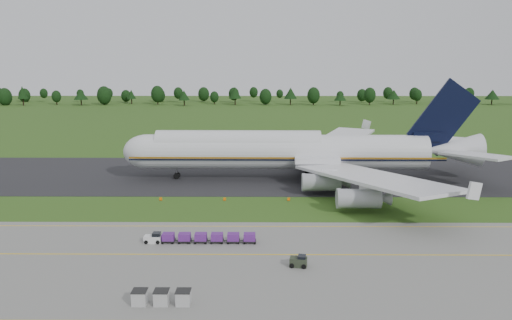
{
  "coord_description": "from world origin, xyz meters",
  "views": [
    {
      "loc": [
        6.37,
        -87.04,
        26.32
      ],
      "look_at": [
        5.75,
        2.0,
        8.63
      ],
      "focal_mm": 35.0,
      "sensor_mm": 36.0,
      "label": 1
    }
  ],
  "objects_px": {
    "baggage_train": "(199,238)",
    "uld_row": "(162,297)",
    "aircraft": "(293,151)",
    "utility_cart": "(298,262)",
    "edge_markers": "(257,199)"
  },
  "relations": [
    {
      "from": "baggage_train",
      "to": "uld_row",
      "type": "distance_m",
      "value": 19.06
    },
    {
      "from": "aircraft",
      "to": "baggage_train",
      "type": "bearing_deg",
      "value": -112.02
    },
    {
      "from": "aircraft",
      "to": "utility_cart",
      "type": "bearing_deg",
      "value": -92.84
    },
    {
      "from": "baggage_train",
      "to": "uld_row",
      "type": "xyz_separation_m",
      "value": [
        -1.81,
        -18.97,
        0.03
      ]
    },
    {
      "from": "aircraft",
      "to": "utility_cart",
      "type": "xyz_separation_m",
      "value": [
        -2.44,
        -49.26,
        -5.84
      ]
    },
    {
      "from": "baggage_train",
      "to": "uld_row",
      "type": "height_order",
      "value": "uld_row"
    },
    {
      "from": "aircraft",
      "to": "uld_row",
      "type": "height_order",
      "value": "aircraft"
    },
    {
      "from": "utility_cart",
      "to": "edge_markers",
      "type": "distance_m",
      "value": 31.85
    },
    {
      "from": "utility_cart",
      "to": "baggage_train",
      "type": "bearing_deg",
      "value": 148.49
    },
    {
      "from": "utility_cart",
      "to": "edge_markers",
      "type": "xyz_separation_m",
      "value": [
        -5.59,
        31.36,
        -0.38
      ]
    },
    {
      "from": "utility_cart",
      "to": "uld_row",
      "type": "distance_m",
      "value": 18.92
    },
    {
      "from": "edge_markers",
      "to": "utility_cart",
      "type": "bearing_deg",
      "value": -79.88
    },
    {
      "from": "baggage_train",
      "to": "utility_cart",
      "type": "bearing_deg",
      "value": -31.51
    },
    {
      "from": "baggage_train",
      "to": "edge_markers",
      "type": "bearing_deg",
      "value": 69.73
    },
    {
      "from": "baggage_train",
      "to": "utility_cart",
      "type": "relative_size",
      "value": 6.85
    }
  ]
}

